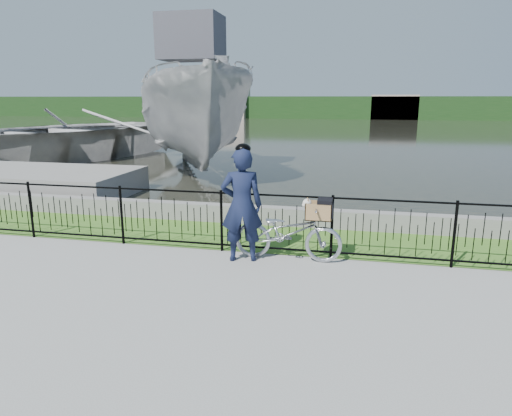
% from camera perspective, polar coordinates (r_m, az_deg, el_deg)
% --- Properties ---
extents(ground, '(120.00, 120.00, 0.00)m').
position_cam_1_polar(ground, '(6.86, 0.01, -10.18)').
color(ground, gray).
rests_on(ground, ground).
extents(grass_strip, '(60.00, 2.00, 0.01)m').
position_cam_1_polar(grass_strip, '(9.26, 3.46, -3.79)').
color(grass_strip, '#426F23').
rests_on(grass_strip, ground).
extents(water, '(120.00, 120.00, 0.00)m').
position_cam_1_polar(water, '(39.26, 10.51, 9.31)').
color(water, '#27271E').
rests_on(water, ground).
extents(quay_wall, '(60.00, 0.30, 0.40)m').
position_cam_1_polar(quay_wall, '(10.16, 4.36, -1.09)').
color(quay_wall, slate).
rests_on(quay_wall, ground).
extents(fence, '(14.00, 0.06, 1.15)m').
position_cam_1_polar(fence, '(8.15, 2.42, -2.02)').
color(fence, black).
rests_on(fence, ground).
extents(far_treeline, '(120.00, 6.00, 3.00)m').
position_cam_1_polar(far_treeline, '(66.16, 11.46, 12.22)').
color(far_treeline, '#1B3B17').
rests_on(far_treeline, ground).
extents(far_building_left, '(8.00, 4.00, 4.00)m').
position_cam_1_polar(far_building_left, '(66.99, -4.54, 12.88)').
color(far_building_left, '#A79586').
rests_on(far_building_left, ground).
extents(far_building_right, '(6.00, 3.00, 3.20)m').
position_cam_1_polar(far_building_right, '(64.81, 16.86, 11.98)').
color(far_building_right, '#A79586').
rests_on(far_building_right, ground).
extents(bicycle_rig, '(1.88, 0.65, 1.13)m').
position_cam_1_polar(bicycle_rig, '(7.94, 4.11, -2.99)').
color(bicycle_rig, '#A8ACB4').
rests_on(bicycle_rig, ground).
extents(cyclist, '(0.81, 0.64, 2.03)m').
position_cam_1_polar(cyclist, '(7.78, -1.80, 0.47)').
color(cyclist, '#131934').
rests_on(cyclist, ground).
extents(boat_near, '(7.92, 10.74, 5.70)m').
position_cam_1_polar(boat_near, '(17.74, -7.80, 11.17)').
color(boat_near, '#A1A1A1').
rests_on(boat_near, water).
extents(boat_far, '(11.13, 13.11, 2.31)m').
position_cam_1_polar(boat_far, '(23.24, -22.30, 8.60)').
color(boat_far, '#A1A1A1').
rests_on(boat_far, water).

